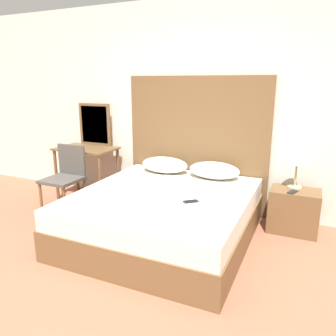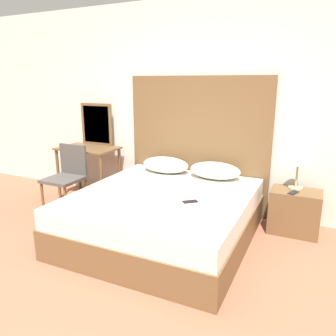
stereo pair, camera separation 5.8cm
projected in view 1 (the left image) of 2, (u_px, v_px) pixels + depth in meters
name	position (u px, v px, depth m)	size (l,w,h in m)	color
ground_plane	(85.00, 309.00, 2.50)	(16.00, 16.00, 0.00)	#9E5B42
wall_back	(195.00, 108.00, 4.30)	(10.00, 0.06, 2.70)	silver
bed	(164.00, 215.00, 3.60)	(1.81, 1.97, 0.52)	brown
headboard	(196.00, 144.00, 4.33)	(1.90, 0.05, 1.76)	brown
pillow_left	(165.00, 165.00, 4.29)	(0.63, 0.38, 0.20)	silver
pillow_right	(214.00, 170.00, 4.03)	(0.63, 0.38, 0.20)	silver
phone_on_bed	(191.00, 201.00, 3.26)	(0.16, 0.15, 0.01)	black
nightstand	(294.00, 211.00, 3.75)	(0.54, 0.38, 0.50)	brown
table_lamp	(297.00, 160.00, 3.67)	(0.22, 0.22, 0.42)	tan
phone_on_nightstand	(293.00, 192.00, 3.61)	(0.12, 0.16, 0.01)	black
vanity_desk	(87.00, 157.00, 4.74)	(0.85, 0.53, 0.76)	brown
vanity_mirror	(95.00, 124.00, 4.84)	(0.53, 0.03, 0.61)	brown
chair	(66.00, 174.00, 4.35)	(0.45, 0.47, 0.87)	#4C4742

